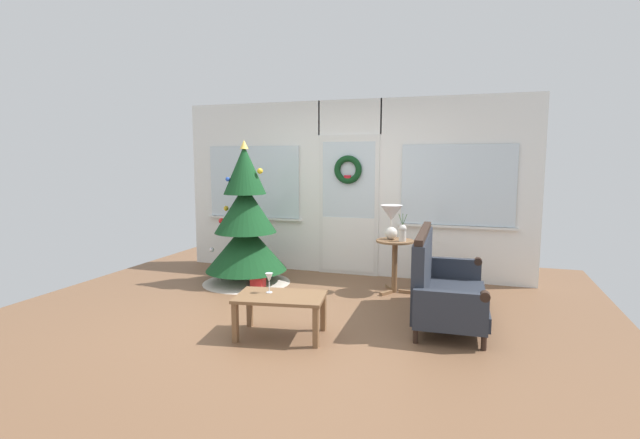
{
  "coord_description": "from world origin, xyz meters",
  "views": [
    {
      "loc": [
        1.76,
        -4.65,
        1.69
      ],
      "look_at": [
        0.05,
        0.55,
        1.0
      ],
      "focal_mm": 26.57,
      "sensor_mm": 36.0,
      "label": 1
    }
  ],
  "objects_px": {
    "flower_vase": "(402,232)",
    "coffee_table": "(281,301)",
    "christmas_tree": "(246,228)",
    "side_table": "(395,255)",
    "settee_sofa": "(441,285)",
    "table_lamp": "(391,217)",
    "gift_box": "(258,283)",
    "wine_glass": "(269,278)"
  },
  "relations": [
    {
      "from": "settee_sofa",
      "to": "coffee_table",
      "type": "height_order",
      "value": "settee_sofa"
    },
    {
      "from": "christmas_tree",
      "to": "table_lamp",
      "type": "distance_m",
      "value": 1.99
    },
    {
      "from": "side_table",
      "to": "gift_box",
      "type": "distance_m",
      "value": 1.82
    },
    {
      "from": "flower_vase",
      "to": "wine_glass",
      "type": "relative_size",
      "value": 1.79
    },
    {
      "from": "settee_sofa",
      "to": "gift_box",
      "type": "xyz_separation_m",
      "value": [
        -2.35,
        0.47,
        -0.29
      ]
    },
    {
      "from": "christmas_tree",
      "to": "side_table",
      "type": "xyz_separation_m",
      "value": [
        2.02,
        0.16,
        -0.27
      ]
    },
    {
      "from": "gift_box",
      "to": "coffee_table",
      "type": "bearing_deg",
      "value": -57.05
    },
    {
      "from": "side_table",
      "to": "settee_sofa",
      "type": "bearing_deg",
      "value": -54.76
    },
    {
      "from": "christmas_tree",
      "to": "table_lamp",
      "type": "relative_size",
      "value": 4.44
    },
    {
      "from": "christmas_tree",
      "to": "coffee_table",
      "type": "distance_m",
      "value": 2.15
    },
    {
      "from": "side_table",
      "to": "flower_vase",
      "type": "bearing_deg",
      "value": -30.96
    },
    {
      "from": "christmas_tree",
      "to": "wine_glass",
      "type": "relative_size",
      "value": 10.02
    },
    {
      "from": "coffee_table",
      "to": "christmas_tree",
      "type": "bearing_deg",
      "value": 125.86
    },
    {
      "from": "settee_sofa",
      "to": "table_lamp",
      "type": "height_order",
      "value": "table_lamp"
    },
    {
      "from": "table_lamp",
      "to": "settee_sofa",
      "type": "bearing_deg",
      "value": -53.49
    },
    {
      "from": "settee_sofa",
      "to": "wine_glass",
      "type": "relative_size",
      "value": 8.26
    },
    {
      "from": "settee_sofa",
      "to": "wine_glass",
      "type": "height_order",
      "value": "settee_sofa"
    },
    {
      "from": "settee_sofa",
      "to": "table_lamp",
      "type": "xyz_separation_m",
      "value": [
        -0.69,
        0.94,
        0.59
      ]
    },
    {
      "from": "settee_sofa",
      "to": "side_table",
      "type": "relative_size",
      "value": 2.37
    },
    {
      "from": "side_table",
      "to": "coffee_table",
      "type": "distance_m",
      "value": 2.03
    },
    {
      "from": "table_lamp",
      "to": "christmas_tree",
      "type": "bearing_deg",
      "value": -174.3
    },
    {
      "from": "wine_glass",
      "to": "gift_box",
      "type": "bearing_deg",
      "value": 119.71
    },
    {
      "from": "settee_sofa",
      "to": "gift_box",
      "type": "height_order",
      "value": "settee_sofa"
    },
    {
      "from": "christmas_tree",
      "to": "settee_sofa",
      "type": "bearing_deg",
      "value": -15.58
    },
    {
      "from": "wine_glass",
      "to": "table_lamp",
      "type": "bearing_deg",
      "value": 65.04
    },
    {
      "from": "coffee_table",
      "to": "gift_box",
      "type": "height_order",
      "value": "coffee_table"
    },
    {
      "from": "coffee_table",
      "to": "wine_glass",
      "type": "height_order",
      "value": "wine_glass"
    },
    {
      "from": "wine_glass",
      "to": "gift_box",
      "type": "xyz_separation_m",
      "value": [
        -0.79,
        1.39,
        -0.47
      ]
    },
    {
      "from": "side_table",
      "to": "wine_glass",
      "type": "bearing_deg",
      "value": -116.96
    },
    {
      "from": "side_table",
      "to": "gift_box",
      "type": "height_order",
      "value": "side_table"
    },
    {
      "from": "flower_vase",
      "to": "coffee_table",
      "type": "distance_m",
      "value": 2.06
    },
    {
      "from": "gift_box",
      "to": "table_lamp",
      "type": "bearing_deg",
      "value": 15.87
    },
    {
      "from": "wine_glass",
      "to": "coffee_table",
      "type": "bearing_deg",
      "value": -19.21
    },
    {
      "from": "christmas_tree",
      "to": "table_lamp",
      "type": "height_order",
      "value": "christmas_tree"
    },
    {
      "from": "table_lamp",
      "to": "coffee_table",
      "type": "bearing_deg",
      "value": -110.84
    },
    {
      "from": "table_lamp",
      "to": "wine_glass",
      "type": "distance_m",
      "value": 2.09
    },
    {
      "from": "flower_vase",
      "to": "coffee_table",
      "type": "bearing_deg",
      "value": -116.12
    },
    {
      "from": "coffee_table",
      "to": "gift_box",
      "type": "relative_size",
      "value": 5.5
    },
    {
      "from": "side_table",
      "to": "gift_box",
      "type": "xyz_separation_m",
      "value": [
        -1.72,
        -0.43,
        -0.4
      ]
    },
    {
      "from": "table_lamp",
      "to": "coffee_table",
      "type": "xyz_separation_m",
      "value": [
        -0.73,
        -1.91,
        -0.62
      ]
    },
    {
      "from": "christmas_tree",
      "to": "flower_vase",
      "type": "xyz_separation_m",
      "value": [
        2.12,
        0.1,
        0.04
      ]
    },
    {
      "from": "christmas_tree",
      "to": "settee_sofa",
      "type": "distance_m",
      "value": 2.79
    }
  ]
}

